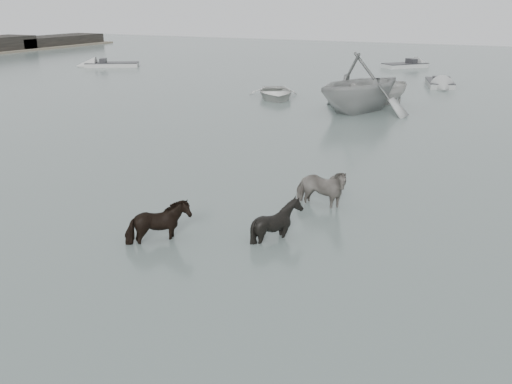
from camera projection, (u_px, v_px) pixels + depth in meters
ground at (250, 241)px, 14.29m from camera, size 140.00×140.00×0.00m
pony_pinto at (321, 183)px, 16.41m from camera, size 1.80×0.96×1.46m
pony_dark at (158, 217)px, 13.97m from camera, size 1.47×1.60×1.35m
pony_black at (277, 212)px, 14.27m from camera, size 1.51×1.41×1.38m
rowboat_lead at (275, 91)px, 34.74m from camera, size 4.71×5.19×0.88m
rowboat_trail at (361, 81)px, 30.21m from camera, size 7.37×7.81×3.27m
boat_small at (378, 92)px, 32.05m from camera, size 3.54×4.15×1.55m
skiff_outer at (112, 63)px, 50.89m from camera, size 6.32×4.62×0.75m
skiff_mid at (440, 81)px, 39.63m from camera, size 2.92×5.49×0.75m
skiff_far at (405, 63)px, 50.35m from camera, size 4.82×5.20×0.75m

